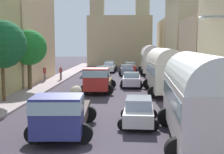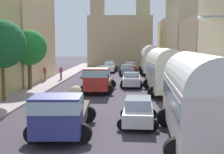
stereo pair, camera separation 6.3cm
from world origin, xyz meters
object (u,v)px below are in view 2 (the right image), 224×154
at_px(cargo_truck_1, 98,80).
at_px(car_7, 130,67).
at_px(parked_bus_1, 164,69).
at_px(parked_bus_2, 150,58).
at_px(car_6, 127,70).
at_px(car_4, 138,111).
at_px(pedestrian_1, 61,73).
at_px(streetlamp_near, 221,60).
at_px(car_0, 103,77).
at_px(parked_bus_0, 198,95).
at_px(pedestrian_0, 45,73).
at_px(car_1, 102,71).
at_px(car_2, 110,67).
at_px(cargo_truck_0, 62,112).
at_px(car_5, 131,80).
at_px(car_3, 110,65).

distance_m(cargo_truck_1, car_7, 22.78).
bearing_deg(parked_bus_1, cargo_truck_1, -179.48).
bearing_deg(parked_bus_2, car_6, -142.31).
xyz_separation_m(car_4, pedestrian_1, (-8.52, 20.70, 0.24)).
distance_m(parked_bus_2, car_7, 5.18).
relative_size(pedestrian_1, streetlamp_near, 0.30).
bearing_deg(car_4, streetlamp_near, -3.55).
relative_size(parked_bus_1, car_0, 2.02).
relative_size(car_0, car_4, 1.05).
relative_size(parked_bus_0, pedestrian_0, 4.67).
bearing_deg(car_1, car_2, 84.45).
relative_size(parked_bus_1, car_1, 2.00).
height_order(cargo_truck_0, streetlamp_near, streetlamp_near).
bearing_deg(parked_bus_2, car_7, 125.89).
bearing_deg(car_4, cargo_truck_1, 105.96).
xyz_separation_m(parked_bus_2, car_5, (-2.97, -14.50, -1.59)).
distance_m(car_2, car_6, 6.00).
distance_m(parked_bus_1, streetlamp_near, 11.80).
distance_m(cargo_truck_0, pedestrian_0, 22.25).
bearing_deg(streetlamp_near, parked_bus_2, 92.80).
bearing_deg(pedestrian_0, parked_bus_0, -60.45).
xyz_separation_m(car_7, pedestrian_1, (-8.46, -13.14, 0.21)).
xyz_separation_m(parked_bus_1, car_6, (-3.23, 15.88, -1.43)).
xyz_separation_m(car_2, car_4, (3.29, -32.57, -0.04)).
bearing_deg(pedestrian_1, car_4, -67.63).
xyz_separation_m(car_0, car_1, (-0.68, 7.57, -0.04)).
distance_m(car_4, car_7, 33.84).
height_order(cargo_truck_0, pedestrian_1, cargo_truck_0).
height_order(cargo_truck_1, car_3, cargo_truck_1).
height_order(cargo_truck_0, car_1, cargo_truck_0).
relative_size(car_2, car_5, 1.11).
relative_size(car_3, car_4, 0.96).
relative_size(car_1, pedestrian_0, 2.36).
height_order(car_0, car_5, car_0).
relative_size(car_5, pedestrian_1, 2.28).
bearing_deg(parked_bus_1, car_5, 124.91).
height_order(parked_bus_1, car_1, parked_bus_1).
relative_size(car_5, car_7, 0.90).
relative_size(car_6, pedestrian_0, 1.99).
relative_size(pedestrian_0, pedestrian_1, 1.08).
relative_size(car_4, pedestrian_0, 2.22).
relative_size(cargo_truck_0, car_3, 1.68).
bearing_deg(car_3, parked_bus_1, -77.30).
height_order(parked_bus_0, car_0, parked_bus_0).
xyz_separation_m(cargo_truck_1, pedestrian_1, (-5.29, 9.42, -0.22)).
bearing_deg(car_7, car_4, -89.89).
distance_m(parked_bus_0, car_3, 42.28).
bearing_deg(pedestrian_0, parked_bus_1, -31.15).
height_order(parked_bus_2, cargo_truck_1, parked_bus_2).
bearing_deg(car_4, cargo_truck_0, -148.01).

